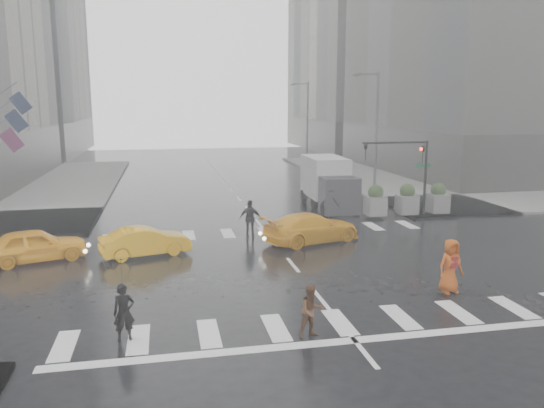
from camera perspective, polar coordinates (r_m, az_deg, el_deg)
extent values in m
plane|color=black|center=(22.18, 2.26, -6.57)|extent=(120.00, 120.00, 0.00)
cube|color=slate|center=(45.79, 21.08, 1.81)|extent=(35.00, 35.00, 0.15)
cube|color=#2F2C29|center=(58.69, 24.10, 5.49)|extent=(26.05, 26.05, 4.40)
cube|color=#A69F90|center=(84.59, 12.97, 18.20)|extent=(26.00, 26.00, 36.00)
cube|color=#2F2C29|center=(83.93, 12.51, 7.46)|extent=(26.05, 26.05, 4.40)
cylinder|color=black|center=(32.60, 16.15, 2.64)|extent=(0.16, 0.16, 4.50)
cylinder|color=black|center=(31.50, 13.11, 6.45)|extent=(4.00, 0.12, 0.12)
imported|color=black|center=(32.32, 15.89, 5.18)|extent=(0.16, 0.20, 1.00)
imported|color=black|center=(30.83, 10.02, 5.55)|extent=(0.16, 0.20, 1.00)
sphere|color=#FF190C|center=(32.25, 15.76, 5.71)|extent=(0.20, 0.20, 0.20)
cube|color=#0C592F|center=(32.77, 15.98, 4.01)|extent=(0.90, 0.03, 0.22)
cylinder|color=#59595B|center=(41.84, 11.17, 7.65)|extent=(0.20, 0.20, 9.00)
cylinder|color=#59595B|center=(41.51, 10.21, 13.60)|extent=(1.80, 0.12, 0.12)
cube|color=#59595B|center=(41.18, 9.01, 13.52)|extent=(0.50, 0.22, 0.15)
cylinder|color=#59595B|center=(60.77, 3.83, 8.72)|extent=(0.20, 0.20, 9.00)
cylinder|color=#59595B|center=(60.54, 3.04, 12.79)|extent=(1.80, 0.12, 0.12)
cube|color=#59595B|center=(60.32, 2.19, 12.71)|extent=(0.50, 0.22, 0.15)
cube|color=slate|center=(31.75, 11.04, -0.18)|extent=(1.10, 1.10, 1.10)
sphere|color=#233316|center=(31.62, 11.09, 1.25)|extent=(0.90, 0.90, 0.90)
cube|color=slate|center=(32.57, 14.29, -0.04)|extent=(1.10, 1.10, 1.10)
sphere|color=#233316|center=(32.43, 14.36, 1.35)|extent=(0.90, 0.90, 0.90)
cube|color=slate|center=(33.48, 17.38, 0.09)|extent=(1.10, 1.10, 1.10)
sphere|color=#233316|center=(33.35, 17.45, 1.44)|extent=(0.90, 0.90, 0.90)
cube|color=maroon|center=(38.86, -26.17, 6.17)|extent=(1.54, 0.02, 1.66)
cube|color=#101C3D|center=(40.26, -25.79, 8.04)|extent=(1.54, 0.02, 1.66)
cylinder|color=#59595B|center=(41.98, -26.99, 10.68)|extent=(2.00, 0.06, 1.43)
cube|color=#101C3D|center=(41.70, -25.43, 9.78)|extent=(1.54, 0.02, 1.66)
imported|color=black|center=(15.73, -15.64, -11.18)|extent=(0.67, 0.50, 1.66)
imported|color=black|center=(15.34, -15.86, -7.14)|extent=(1.13, 1.14, 0.88)
imported|color=#4E2E1B|center=(15.46, 4.27, -11.41)|extent=(0.85, 0.72, 1.55)
imported|color=#BE480D|center=(19.83, 18.64, -6.32)|extent=(1.02, 0.73, 1.94)
cube|color=maroon|center=(19.63, 18.94, -5.96)|extent=(0.30, 0.19, 0.40)
imported|color=black|center=(26.50, -2.34, -1.60)|extent=(1.25, 0.95, 1.88)
imported|color=black|center=(31.35, 6.28, 0.21)|extent=(1.34, 1.18, 1.82)
imported|color=#FFAC0D|center=(24.61, -24.14, -4.07)|extent=(4.46, 2.85, 1.42)
imported|color=#FFAC0D|center=(23.99, -13.48, -3.95)|extent=(4.10, 2.33, 1.28)
imported|color=#FFAC0D|center=(25.65, 4.27, -2.56)|extent=(4.74, 3.26, 1.42)
cube|color=silver|center=(34.84, 5.69, 2.99)|extent=(2.27, 4.35, 2.55)
cube|color=#2E2E33|center=(32.11, 7.26, 0.93)|extent=(2.17, 1.70, 2.17)
cube|color=black|center=(32.00, 7.29, 2.10)|extent=(1.89, 0.85, 0.85)
cylinder|color=black|center=(31.76, 5.64, -0.53)|extent=(0.26, 0.85, 0.85)
cylinder|color=black|center=(32.40, 9.00, -0.39)|extent=(0.26, 0.85, 0.85)
cylinder|color=black|center=(33.72, 4.60, 0.15)|extent=(0.26, 0.85, 0.85)
cylinder|color=black|center=(34.32, 7.79, 0.27)|extent=(0.26, 0.85, 0.85)
cylinder|color=black|center=(36.23, 3.44, 0.90)|extent=(0.26, 0.85, 0.85)
cylinder|color=black|center=(36.79, 6.43, 1.00)|extent=(0.26, 0.85, 0.85)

